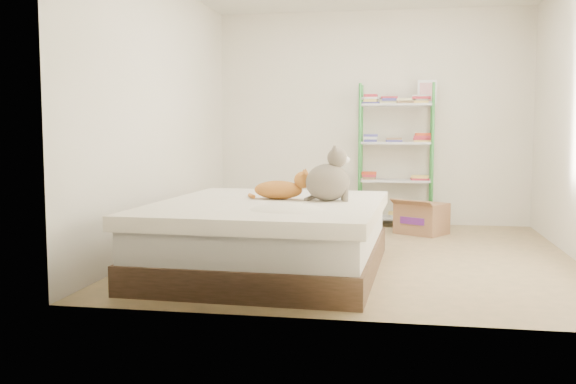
% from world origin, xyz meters
% --- Properties ---
extents(room, '(3.81, 4.21, 2.61)m').
position_xyz_m(room, '(0.00, 0.00, 1.30)').
color(room, tan).
rests_on(room, ground).
extents(bed, '(1.86, 2.29, 0.57)m').
position_xyz_m(bed, '(-0.69, -0.80, 0.28)').
color(bed, brown).
rests_on(bed, ground).
extents(orange_cat, '(0.51, 0.29, 0.20)m').
position_xyz_m(orange_cat, '(-0.65, -0.59, 0.67)').
color(orange_cat, orange).
rests_on(orange_cat, bed).
extents(grey_cat, '(0.45, 0.40, 0.44)m').
position_xyz_m(grey_cat, '(-0.23, -0.67, 0.79)').
color(grey_cat, gray).
rests_on(grey_cat, bed).
extents(shelf_unit, '(0.90, 0.36, 1.74)m').
position_xyz_m(shelf_unit, '(0.31, 1.88, 0.92)').
color(shelf_unit, green).
rests_on(shelf_unit, ground).
extents(cardboard_box, '(0.63, 0.66, 0.40)m').
position_xyz_m(cardboard_box, '(0.60, 1.33, 0.18)').
color(cardboard_box, '#9A6B55').
rests_on(cardboard_box, ground).
extents(white_bin, '(0.39, 0.35, 0.41)m').
position_xyz_m(white_bin, '(-1.31, 1.74, 0.21)').
color(white_bin, silver).
rests_on(white_bin, ground).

